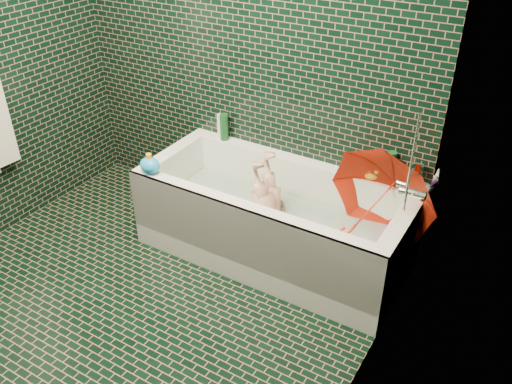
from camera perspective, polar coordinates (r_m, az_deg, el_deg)
The scene contains 18 objects.
floor at distance 3.25m, azimuth -14.56°, elevation -13.21°, with size 2.80×2.80×0.00m, color black.
wall_back at distance 3.55m, azimuth -1.26°, elevation 15.59°, with size 2.80×2.80×0.00m, color black.
wall_right at distance 1.86m, azimuth 9.92°, elevation -1.07°, with size 2.80×2.80×0.00m, color black.
bathtub at distance 3.50m, azimuth 1.79°, elevation -3.73°, with size 1.70×0.75×0.55m.
bath_mat at distance 3.54m, azimuth 1.92°, elevation -4.32°, with size 1.35×0.47×0.01m, color green.
water at distance 3.46m, azimuth 1.96°, elevation -2.40°, with size 1.48×0.53×0.00m, color silver.
faucet at distance 2.95m, azimuth 15.95°, elevation 0.60°, with size 0.18×0.19×0.55m.
child at distance 3.42m, azimuth 1.52°, elevation -2.65°, with size 0.30×0.19×0.81m, color tan.
umbrella at distance 3.18m, azimuth 12.21°, elevation -1.49°, with size 0.64×0.64×0.56m, color red.
soap_bottle_a at distance 3.33m, azimuth 16.73°, elevation -0.24°, with size 0.11×0.11×0.27m, color white.
soap_bottle_b at distance 3.37m, azimuth 16.93°, elevation 0.09°, with size 0.08×0.08×0.17m, color #5A217D.
soap_bottle_c at distance 3.34m, azimuth 16.38°, elevation -0.05°, with size 0.13×0.13×0.17m, color #13441D.
bottle_right_tall at distance 3.35m, azimuth 13.98°, elevation 2.49°, with size 0.06×0.06×0.21m, color #13441D.
bottle_right_pump at distance 3.30m, azimuth 16.64°, elevation 1.48°, with size 0.05×0.05×0.20m, color silver.
bottle_left_tall at distance 3.79m, azimuth -3.36°, elevation 6.85°, with size 0.06×0.06×0.19m, color #13441D.
bottle_left_short at distance 3.83m, azimuth -3.71°, elevation 6.96°, with size 0.05×0.05×0.17m, color white.
rubber_duck at distance 3.38m, azimuth 12.16°, elevation 1.92°, with size 0.13×0.10×0.10m.
bath_toy at distance 3.44m, azimuth -11.12°, elevation 2.81°, with size 0.14×0.12×0.13m.
Camera 1 is at (1.81, -1.48, 2.25)m, focal length 38.00 mm.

